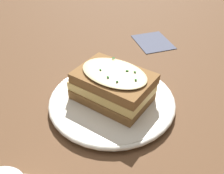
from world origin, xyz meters
TOP-DOWN VIEW (x-y plane):
  - ground_plane at (0.00, 0.00)m, footprint 2.40×2.40m
  - dinner_plate at (0.03, -0.03)m, footprint 0.27×0.27m
  - sandwich at (0.03, -0.03)m, footprint 0.17×0.19m
  - napkin at (-0.25, 0.10)m, footprint 0.14×0.13m

SIDE VIEW (x-z plane):
  - ground_plane at x=0.00m, z-range 0.00..0.00m
  - napkin at x=-0.25m, z-range 0.00..0.00m
  - dinner_plate at x=0.03m, z-range 0.00..0.02m
  - sandwich at x=0.03m, z-range 0.02..0.09m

